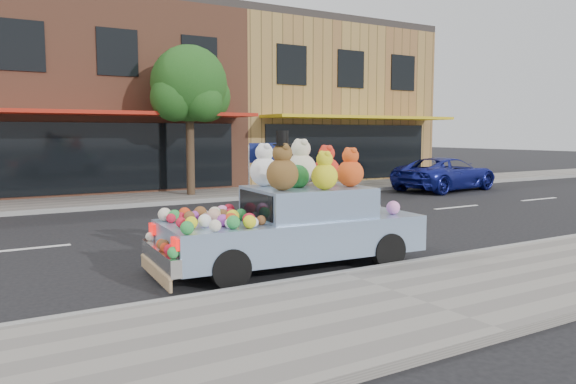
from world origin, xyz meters
TOP-DOWN VIEW (x-y plane):
  - ground at (0.00, 0.00)m, footprint 120.00×120.00m
  - near_sidewalk at (0.00, -6.50)m, footprint 60.00×3.00m
  - far_sidewalk at (0.00, 6.50)m, footprint 60.00×3.00m
  - near_kerb at (0.00, -5.00)m, footprint 60.00×0.12m
  - far_kerb at (0.00, 5.00)m, footprint 60.00×0.12m
  - storefront_mid at (0.00, 11.97)m, footprint 10.00×9.80m
  - storefront_right at (10.00, 11.97)m, footprint 10.00×9.80m
  - street_tree at (2.03, 6.55)m, footprint 3.00×2.70m
  - car_blue at (11.50, 3.76)m, footprint 4.94×2.86m
  - art_car at (-0.22, -3.92)m, footprint 4.60×2.06m

SIDE VIEW (x-z plane):
  - ground at x=0.00m, z-range 0.00..0.00m
  - near_sidewalk at x=0.00m, z-range 0.00..0.12m
  - far_sidewalk at x=0.00m, z-range 0.00..0.12m
  - near_kerb at x=0.00m, z-range 0.00..0.13m
  - far_kerb at x=0.00m, z-range 0.00..0.13m
  - car_blue at x=11.50m, z-range 0.00..1.29m
  - art_car at x=-0.22m, z-range -0.34..1.95m
  - storefront_mid at x=0.00m, z-range -0.01..7.29m
  - storefront_right at x=10.00m, z-range -0.01..7.29m
  - street_tree at x=2.03m, z-range 1.08..6.30m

